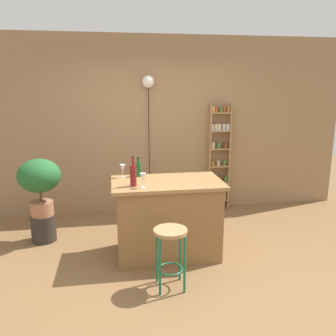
{
  "coord_description": "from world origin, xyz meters",
  "views": [
    {
      "loc": [
        -0.62,
        -3.66,
        2.02
      ],
      "look_at": [
        0.05,
        0.55,
        1.03
      ],
      "focal_mm": 37.59,
      "sensor_mm": 36.0,
      "label": 1
    }
  ],
  "objects_px": {
    "spice_shelf": "(219,157)",
    "plant_stool": "(44,228)",
    "bottle_vinegar": "(138,169)",
    "wine_glass_center": "(143,177)",
    "potted_plant": "(39,180)",
    "wine_glass_left": "(123,168)",
    "bar_stool": "(170,244)",
    "pendant_globe_light": "(148,85)",
    "bottle_sauce_amber": "(133,175)"
  },
  "relations": [
    {
      "from": "spice_shelf",
      "to": "plant_stool",
      "type": "xyz_separation_m",
      "value": [
        -2.68,
        -0.89,
        -0.7
      ]
    },
    {
      "from": "bottle_vinegar",
      "to": "wine_glass_center",
      "type": "height_order",
      "value": "bottle_vinegar"
    },
    {
      "from": "potted_plant",
      "to": "wine_glass_left",
      "type": "xyz_separation_m",
      "value": [
        1.06,
        -0.37,
        0.2
      ]
    },
    {
      "from": "bar_stool",
      "to": "pendant_globe_light",
      "type": "bearing_deg",
      "value": 89.21
    },
    {
      "from": "potted_plant",
      "to": "bottle_sauce_amber",
      "type": "bearing_deg",
      "value": -33.61
    },
    {
      "from": "spice_shelf",
      "to": "pendant_globe_light",
      "type": "height_order",
      "value": "pendant_globe_light"
    },
    {
      "from": "plant_stool",
      "to": "bar_stool",
      "type": "bearing_deg",
      "value": -42.66
    },
    {
      "from": "potted_plant",
      "to": "bottle_sauce_amber",
      "type": "xyz_separation_m",
      "value": [
        1.17,
        -0.78,
        0.21
      ]
    },
    {
      "from": "plant_stool",
      "to": "pendant_globe_light",
      "type": "xyz_separation_m",
      "value": [
        1.52,
        0.91,
        1.87
      ]
    },
    {
      "from": "wine_glass_left",
      "to": "wine_glass_center",
      "type": "distance_m",
      "value": 0.52
    },
    {
      "from": "bar_stool",
      "to": "wine_glass_center",
      "type": "height_order",
      "value": "wine_glass_center"
    },
    {
      "from": "spice_shelf",
      "to": "bottle_vinegar",
      "type": "xyz_separation_m",
      "value": [
        -1.42,
        -1.23,
        0.14
      ]
    },
    {
      "from": "plant_stool",
      "to": "wine_glass_center",
      "type": "distance_m",
      "value": 1.76
    },
    {
      "from": "bar_stool",
      "to": "wine_glass_left",
      "type": "relative_size",
      "value": 3.89
    },
    {
      "from": "spice_shelf",
      "to": "wine_glass_left",
      "type": "distance_m",
      "value": 2.06
    },
    {
      "from": "plant_stool",
      "to": "wine_glass_left",
      "type": "height_order",
      "value": "wine_glass_left"
    },
    {
      "from": "spice_shelf",
      "to": "wine_glass_left",
      "type": "relative_size",
      "value": 10.69
    },
    {
      "from": "bottle_sauce_amber",
      "to": "bottle_vinegar",
      "type": "bearing_deg",
      "value": 78.31
    },
    {
      "from": "bar_stool",
      "to": "bottle_vinegar",
      "type": "xyz_separation_m",
      "value": [
        -0.23,
        1.03,
        0.54
      ]
    },
    {
      "from": "wine_glass_center",
      "to": "wine_glass_left",
      "type": "bearing_deg",
      "value": 113.23
    },
    {
      "from": "wine_glass_center",
      "to": "pendant_globe_light",
      "type": "relative_size",
      "value": 0.07
    },
    {
      "from": "plant_stool",
      "to": "bottle_sauce_amber",
      "type": "relative_size",
      "value": 1.06
    },
    {
      "from": "pendant_globe_light",
      "to": "bottle_sauce_amber",
      "type": "bearing_deg",
      "value": -101.87
    },
    {
      "from": "plant_stool",
      "to": "potted_plant",
      "type": "relative_size",
      "value": 0.48
    },
    {
      "from": "plant_stool",
      "to": "wine_glass_left",
      "type": "relative_size",
      "value": 2.21
    },
    {
      "from": "bar_stool",
      "to": "potted_plant",
      "type": "xyz_separation_m",
      "value": [
        -1.49,
        1.37,
        0.37
      ]
    },
    {
      "from": "plant_stool",
      "to": "wine_glass_left",
      "type": "bearing_deg",
      "value": -19.3
    },
    {
      "from": "bar_stool",
      "to": "bottle_sauce_amber",
      "type": "xyz_separation_m",
      "value": [
        -0.32,
        0.6,
        0.58
      ]
    },
    {
      "from": "bar_stool",
      "to": "bottle_sauce_amber",
      "type": "height_order",
      "value": "bottle_sauce_amber"
    },
    {
      "from": "bar_stool",
      "to": "potted_plant",
      "type": "height_order",
      "value": "potted_plant"
    },
    {
      "from": "spice_shelf",
      "to": "wine_glass_left",
      "type": "bearing_deg",
      "value": -142.03
    },
    {
      "from": "spice_shelf",
      "to": "bottle_sauce_amber",
      "type": "relative_size",
      "value": 5.12
    },
    {
      "from": "wine_glass_center",
      "to": "potted_plant",
      "type": "bearing_deg",
      "value": 146.06
    },
    {
      "from": "bottle_sauce_amber",
      "to": "wine_glass_left",
      "type": "xyz_separation_m",
      "value": [
        -0.11,
        0.4,
        -0.01
      ]
    },
    {
      "from": "bar_stool",
      "to": "wine_glass_left",
      "type": "xyz_separation_m",
      "value": [
        -0.43,
        1.0,
        0.57
      ]
    },
    {
      "from": "wine_glass_left",
      "to": "wine_glass_center",
      "type": "bearing_deg",
      "value": -66.77
    },
    {
      "from": "bottle_sauce_amber",
      "to": "bottle_vinegar",
      "type": "height_order",
      "value": "bottle_sauce_amber"
    },
    {
      "from": "potted_plant",
      "to": "wine_glass_left",
      "type": "distance_m",
      "value": 1.14
    },
    {
      "from": "plant_stool",
      "to": "pendant_globe_light",
      "type": "height_order",
      "value": "pendant_globe_light"
    },
    {
      "from": "potted_plant",
      "to": "wine_glass_left",
      "type": "bearing_deg",
      "value": -19.3
    },
    {
      "from": "bar_stool",
      "to": "plant_stool",
      "type": "distance_m",
      "value": 2.05
    },
    {
      "from": "wine_glass_left",
      "to": "pendant_globe_light",
      "type": "distance_m",
      "value": 1.69
    },
    {
      "from": "plant_stool",
      "to": "bottle_vinegar",
      "type": "relative_size",
      "value": 1.49
    },
    {
      "from": "bar_stool",
      "to": "pendant_globe_light",
      "type": "height_order",
      "value": "pendant_globe_light"
    },
    {
      "from": "spice_shelf",
      "to": "bottle_vinegar",
      "type": "relative_size",
      "value": 7.19
    },
    {
      "from": "wine_glass_left",
      "to": "wine_glass_center",
      "type": "relative_size",
      "value": 1.0
    },
    {
      "from": "bottle_vinegar",
      "to": "wine_glass_left",
      "type": "height_order",
      "value": "bottle_vinegar"
    },
    {
      "from": "plant_stool",
      "to": "wine_glass_left",
      "type": "xyz_separation_m",
      "value": [
        1.06,
        -0.37,
        0.87
      ]
    },
    {
      "from": "spice_shelf",
      "to": "bottle_sauce_amber",
      "type": "bearing_deg",
      "value": -132.22
    },
    {
      "from": "potted_plant",
      "to": "bottle_sauce_amber",
      "type": "relative_size",
      "value": 2.21
    }
  ]
}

